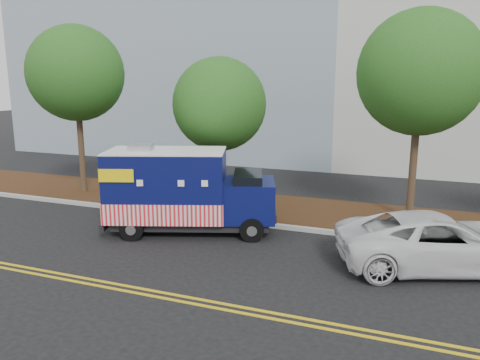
% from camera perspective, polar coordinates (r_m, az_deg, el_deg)
% --- Properties ---
extents(ground, '(120.00, 120.00, 0.00)m').
position_cam_1_polar(ground, '(15.82, -4.18, -6.49)').
color(ground, black).
rests_on(ground, ground).
extents(curb, '(120.00, 0.18, 0.15)m').
position_cam_1_polar(curb, '(17.01, -2.16, -4.87)').
color(curb, '#9E9E99').
rests_on(curb, ground).
extents(mulch_strip, '(120.00, 4.00, 0.15)m').
position_cam_1_polar(mulch_strip, '(18.88, 0.37, -3.14)').
color(mulch_strip, '#33200E').
rests_on(mulch_strip, ground).
extents(centerline_near, '(120.00, 0.10, 0.01)m').
position_cam_1_polar(centerline_near, '(12.23, -13.35, -12.51)').
color(centerline_near, gold).
rests_on(centerline_near, ground).
extents(centerline_far, '(120.00, 0.10, 0.01)m').
position_cam_1_polar(centerline_far, '(12.05, -14.04, -12.94)').
color(centerline_far, gold).
rests_on(centerline_far, ground).
extents(tree_a, '(4.08, 4.08, 7.36)m').
position_cam_1_polar(tree_a, '(21.69, -19.36, 12.14)').
color(tree_a, '#38281C').
rests_on(tree_a, ground).
extents(tree_b, '(3.67, 3.67, 5.94)m').
position_cam_1_polar(tree_b, '(18.54, -2.52, 9.18)').
color(tree_b, '#38281C').
rests_on(tree_b, ground).
extents(tree_c, '(4.26, 4.26, 7.41)m').
position_cam_1_polar(tree_c, '(17.31, 21.13, 12.07)').
color(tree_c, '#38281C').
rests_on(tree_c, ground).
extents(sign_post, '(0.06, 0.06, 2.40)m').
position_cam_1_polar(sign_post, '(17.48, -5.35, -0.63)').
color(sign_post, '#473828').
rests_on(sign_post, ground).
extents(food_truck, '(5.99, 3.80, 2.98)m').
position_cam_1_polar(food_truck, '(15.71, -7.07, -1.57)').
color(food_truck, black).
rests_on(food_truck, ground).
extents(white_car, '(5.95, 4.26, 1.51)m').
position_cam_1_polar(white_car, '(13.84, 23.06, -6.92)').
color(white_car, silver).
rests_on(white_car, ground).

